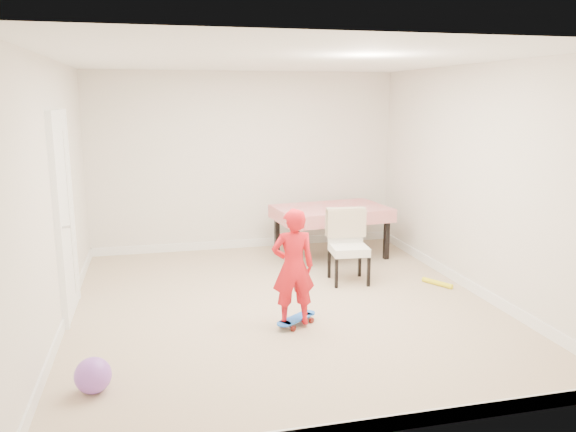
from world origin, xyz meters
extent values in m
plane|color=tan|center=(0.00, 0.00, 0.00)|extent=(5.00, 5.00, 0.00)
cube|color=white|center=(0.00, 0.00, 2.58)|extent=(4.50, 5.00, 0.04)
cube|color=silver|center=(0.00, 2.48, 1.30)|extent=(4.50, 0.04, 2.60)
cube|color=silver|center=(0.00, -2.48, 1.30)|extent=(4.50, 0.04, 2.60)
cube|color=silver|center=(-2.23, 0.00, 1.30)|extent=(0.04, 5.00, 2.60)
cube|color=silver|center=(2.23, 0.00, 1.30)|extent=(0.04, 5.00, 2.60)
cube|color=white|center=(-2.22, 0.30, 1.02)|extent=(0.11, 0.94, 2.11)
cube|color=white|center=(0.00, 2.49, 0.06)|extent=(4.50, 0.02, 0.12)
cube|color=white|center=(0.00, -2.49, 0.06)|extent=(4.50, 0.02, 0.12)
cube|color=white|center=(-2.24, 0.00, 0.06)|extent=(0.02, 5.00, 0.12)
cube|color=white|center=(2.24, 0.00, 0.06)|extent=(0.02, 5.00, 0.12)
imported|color=red|center=(-0.04, -0.61, 0.58)|extent=(0.43, 0.29, 1.16)
sphere|color=#9453C9|center=(-1.84, -1.48, 0.14)|extent=(0.28, 0.28, 0.28)
cylinder|color=yellow|center=(1.96, 0.20, 0.03)|extent=(0.25, 0.38, 0.06)
camera|label=1|loc=(-1.31, -5.67, 2.23)|focal=35.00mm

